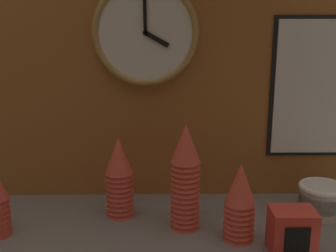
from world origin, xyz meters
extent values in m
cube|color=slate|center=(0.00, 0.00, -0.02)|extent=(1.60, 0.56, 0.04)
cube|color=#A3602D|center=(0.00, 0.27, 0.53)|extent=(1.60, 0.03, 1.05)
cone|color=#DB4C3D|center=(0.06, -0.04, 0.05)|extent=(0.08, 0.08, 0.11)
cone|color=#DB4C3D|center=(0.06, -0.04, 0.07)|extent=(0.08, 0.08, 0.11)
cone|color=#DB4C3D|center=(0.06, -0.04, 0.08)|extent=(0.08, 0.08, 0.11)
cone|color=#DB4C3D|center=(0.06, -0.04, 0.10)|extent=(0.08, 0.08, 0.11)
cone|color=#DB4C3D|center=(0.06, -0.04, 0.11)|extent=(0.08, 0.08, 0.11)
cone|color=#DB4C3D|center=(0.06, -0.04, 0.13)|extent=(0.08, 0.08, 0.11)
cone|color=#DB4C3D|center=(0.06, -0.04, 0.14)|extent=(0.08, 0.08, 0.11)
cone|color=#DB4C3D|center=(0.06, -0.04, 0.16)|extent=(0.08, 0.08, 0.11)
cone|color=#DB4C3D|center=(-0.08, 0.02, 0.05)|extent=(0.08, 0.08, 0.11)
cone|color=#DB4C3D|center=(-0.08, 0.02, 0.07)|extent=(0.08, 0.08, 0.11)
cone|color=#DB4C3D|center=(-0.08, 0.02, 0.08)|extent=(0.08, 0.08, 0.11)
cone|color=#DB4C3D|center=(-0.08, 0.02, 0.10)|extent=(0.08, 0.08, 0.11)
cone|color=#DB4C3D|center=(-0.08, 0.02, 0.11)|extent=(0.08, 0.08, 0.11)
cone|color=#DB4C3D|center=(-0.08, 0.02, 0.13)|extent=(0.08, 0.08, 0.11)
cone|color=#DB4C3D|center=(-0.08, 0.02, 0.14)|extent=(0.08, 0.08, 0.11)
cone|color=#DB4C3D|center=(-0.08, 0.02, 0.16)|extent=(0.08, 0.08, 0.11)
cone|color=#DB4C3D|center=(-0.08, 0.02, 0.17)|extent=(0.08, 0.08, 0.11)
cone|color=#DB4C3D|center=(-0.08, 0.02, 0.19)|extent=(0.08, 0.08, 0.11)
cone|color=#DB4C3D|center=(-0.08, 0.02, 0.20)|extent=(0.08, 0.08, 0.11)
cone|color=#DB4C3D|center=(-0.08, 0.02, 0.22)|extent=(0.08, 0.08, 0.11)
cone|color=#DB4C3D|center=(-0.08, 0.02, 0.23)|extent=(0.08, 0.08, 0.11)
cone|color=#DB4C3D|center=(-0.08, 0.02, 0.25)|extent=(0.08, 0.08, 0.11)
cone|color=#DB4C3D|center=(-0.27, 0.10, 0.05)|extent=(0.08, 0.08, 0.11)
cone|color=#DB4C3D|center=(-0.27, 0.10, 0.07)|extent=(0.08, 0.08, 0.11)
cone|color=#DB4C3D|center=(-0.27, 0.10, 0.08)|extent=(0.08, 0.08, 0.11)
cone|color=#DB4C3D|center=(-0.27, 0.10, 0.10)|extent=(0.08, 0.08, 0.11)
cone|color=#DB4C3D|center=(-0.27, 0.10, 0.11)|extent=(0.08, 0.08, 0.11)
cone|color=#DB4C3D|center=(-0.27, 0.10, 0.13)|extent=(0.08, 0.08, 0.11)
cone|color=#DB4C3D|center=(-0.27, 0.10, 0.14)|extent=(0.08, 0.08, 0.11)
cone|color=#DB4C3D|center=(-0.27, 0.10, 0.16)|extent=(0.08, 0.08, 0.11)
cone|color=#DB4C3D|center=(-0.27, 0.10, 0.17)|extent=(0.08, 0.08, 0.11)
cone|color=#DB4C3D|center=(-0.27, 0.10, 0.19)|extent=(0.08, 0.08, 0.11)
cylinder|color=beige|center=(0.33, 0.10, 0.02)|extent=(0.13, 0.13, 0.05)
cylinder|color=beige|center=(0.33, 0.10, 0.05)|extent=(0.13, 0.13, 0.05)
cylinder|color=beige|center=(0.33, 0.10, 0.07)|extent=(0.13, 0.13, 0.05)
torus|color=white|center=(0.33, 0.10, 0.09)|extent=(0.14, 0.14, 0.02)
cylinder|color=white|center=(-0.19, 0.24, 0.53)|extent=(0.31, 0.02, 0.31)
torus|color=#AD894C|center=(-0.19, 0.23, 0.53)|extent=(0.32, 0.02, 0.32)
cube|color=black|center=(-0.16, 0.23, 0.51)|extent=(0.08, 0.01, 0.05)
cube|color=black|center=(-0.19, 0.23, 0.59)|extent=(0.01, 0.01, 0.12)
cylinder|color=black|center=(-0.19, 0.23, 0.53)|extent=(0.02, 0.01, 0.02)
cube|color=black|center=(0.38, 0.25, 0.36)|extent=(0.37, 0.01, 0.44)
cube|color=white|center=(0.38, 0.24, 0.36)|extent=(0.35, 0.01, 0.42)
cube|color=red|center=(0.18, -0.11, 0.06)|extent=(0.11, 0.08, 0.11)
cube|color=black|center=(0.18, -0.15, 0.06)|extent=(0.06, 0.00, 0.06)
camera|label=1|loc=(-0.14, -1.05, 0.58)|focal=45.00mm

